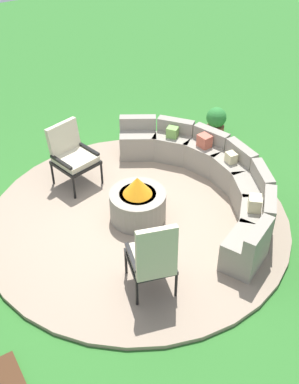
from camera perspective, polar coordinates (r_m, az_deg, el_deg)
ground_plane at (r=7.05m, az=-1.39°, el=-3.42°), size 24.00×24.00×0.00m
patio_circle at (r=7.03m, az=-1.39°, el=-3.23°), size 4.46×4.46×0.06m
fire_pit at (r=6.83m, az=-1.43°, el=-1.26°), size 0.82×0.82×0.72m
curved_stone_bench at (r=7.38m, az=7.52°, el=1.83°), size 3.67×1.59×0.68m
lounge_chair_front_left at (r=7.51m, az=-9.41°, el=4.62°), size 0.74×0.72×1.01m
lounge_chair_front_right at (r=5.61m, az=0.39°, el=-7.89°), size 0.72×0.66×1.12m
potted_plant_1 at (r=8.74m, az=8.04°, el=8.18°), size 0.36×0.36×0.69m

